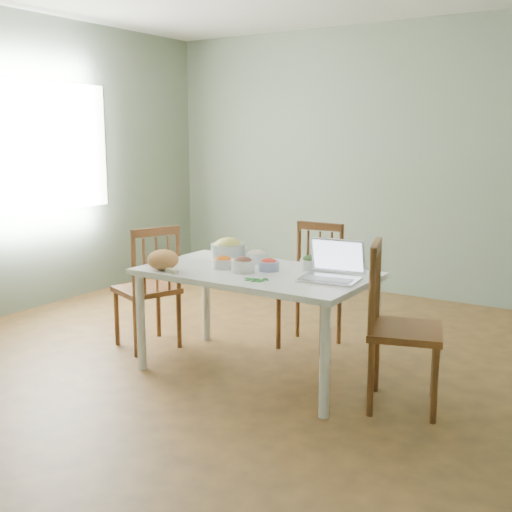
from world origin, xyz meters
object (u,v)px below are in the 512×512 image
Objects in this scene: chair_right at (406,327)px; bread_boule at (163,260)px; bowl_squash at (228,249)px; laptop at (330,261)px; chair_left at (147,286)px; chair_far at (310,287)px; dining_table at (256,322)px.

chair_right is 1.64m from bread_boule.
bowl_squash is 0.97m from laptop.
bread_boule is 0.82× the size of bowl_squash.
chair_right is 2.77× the size of laptop.
chair_left is at bearing 72.94° from chair_right.
laptop is (1.55, -0.01, 0.37)m from chair_left.
laptop is at bearing -57.78° from chair_far.
laptop is (0.94, -0.24, 0.05)m from bowl_squash.
dining_table is at bearing 110.34° from chair_left.
dining_table is at bearing 74.04° from chair_right.
chair_far reaches higher than bowl_squash.
dining_table is 0.64m from bowl_squash.
chair_far is 1.20m from chair_right.
chair_far is 3.68× the size of bowl_squash.
chair_right is at bearing 11.96° from bread_boule.
chair_right is (2.04, 0.01, 0.02)m from chair_left.
chair_far is 0.71m from bowl_squash.
laptop is (1.08, 0.31, 0.05)m from bread_boule.
bowl_squash is (0.61, 0.23, 0.32)m from chair_left.
bread_boule is at bearing -150.26° from dining_table.
chair_right is at bearing 1.35° from dining_table.
chair_far is at bearing 59.81° from bread_boule.
laptop is (-0.50, -0.02, 0.34)m from chair_right.
dining_table is at bearing 172.93° from laptop.
chair_left is 1.59m from laptop.
bowl_squash is at bearing 75.38° from bread_boule.
dining_table is 1.62× the size of chair_left.
chair_left is at bearing 144.78° from bread_boule.
chair_left is 3.70× the size of bowl_squash.
bowl_squash is (0.14, 0.55, 0.01)m from bread_boule.
bowl_squash is at bearing 64.04° from chair_right.
laptop reaches higher than chair_far.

